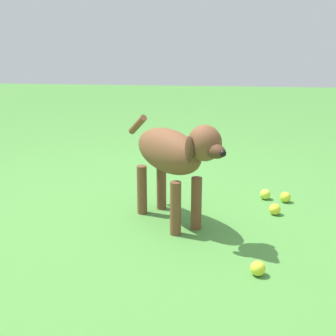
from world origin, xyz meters
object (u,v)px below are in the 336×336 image
at_px(tennis_ball_2, 275,209).
at_px(tennis_ball_3, 258,268).
at_px(tennis_ball_1, 265,194).
at_px(tennis_ball_0, 285,197).
at_px(dog, 173,155).

distance_m(tennis_ball_2, tennis_ball_3, 0.73).
bearing_deg(tennis_ball_2, tennis_ball_3, -102.10).
distance_m(tennis_ball_1, tennis_ball_3, 0.97).
xyz_separation_m(tennis_ball_0, tennis_ball_1, (-0.12, 0.04, 0.00)).
relative_size(tennis_ball_2, tennis_ball_3, 1.00).
distance_m(tennis_ball_0, tennis_ball_2, 0.23).
xyz_separation_m(dog, tennis_ball_3, (0.42, -0.51, -0.36)).
bearing_deg(tennis_ball_1, dog, -140.50).
height_order(dog, tennis_ball_0, dog).
bearing_deg(dog, tennis_ball_2, 69.10).
xyz_separation_m(tennis_ball_1, tennis_ball_2, (0.03, -0.25, 0.00)).
bearing_deg(tennis_ball_0, tennis_ball_3, -104.59).
bearing_deg(tennis_ball_1, tennis_ball_3, -97.13).
bearing_deg(tennis_ball_0, tennis_ball_1, 161.16).
relative_size(tennis_ball_1, tennis_ball_2, 1.00).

